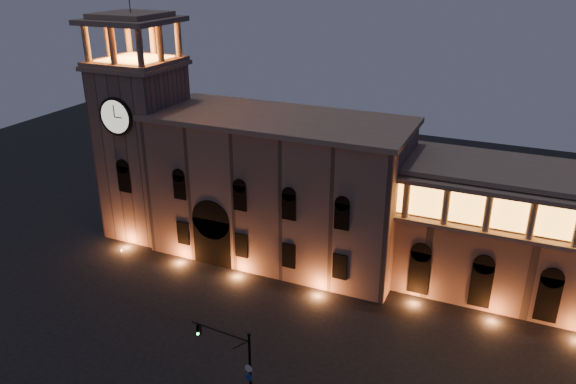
% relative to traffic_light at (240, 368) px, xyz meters
% --- Properties ---
extents(ground, '(160.00, 160.00, 0.00)m').
position_rel_traffic_light_xyz_m(ground, '(-6.13, 3.39, -4.15)').
color(ground, black).
rests_on(ground, ground).
extents(government_building, '(30.80, 12.80, 17.60)m').
position_rel_traffic_light_xyz_m(government_building, '(-8.21, 25.32, 4.62)').
color(government_building, '#7F6153').
rests_on(government_building, ground).
extents(clock_tower, '(9.80, 9.80, 32.40)m').
position_rel_traffic_light_xyz_m(clock_tower, '(-26.63, 24.37, 8.35)').
color(clock_tower, '#7F6153').
rests_on(clock_tower, ground).
extents(traffic_light, '(5.75, 0.83, 7.89)m').
position_rel_traffic_light_xyz_m(traffic_light, '(0.00, 0.00, 0.00)').
color(traffic_light, black).
rests_on(traffic_light, ground).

